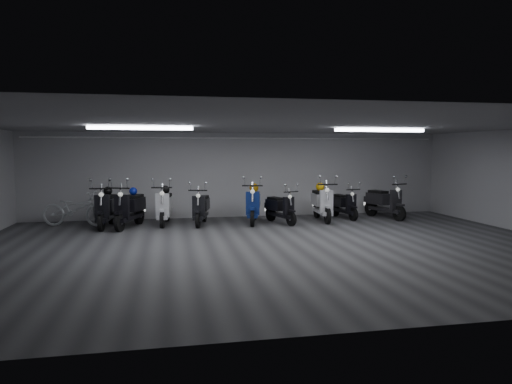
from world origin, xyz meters
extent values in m
cube|color=#363638|center=(0.00, 0.00, -0.01)|extent=(14.00, 10.00, 0.01)
cube|color=gray|center=(0.00, 0.00, 2.80)|extent=(14.00, 10.00, 0.01)
cube|color=#A9A8AB|center=(0.00, 5.00, 1.40)|extent=(14.00, 0.01, 2.80)
cube|color=#A9A8AB|center=(0.00, -5.00, 1.40)|extent=(14.00, 0.01, 2.80)
cube|color=white|center=(-3.00, 1.00, 2.74)|extent=(2.40, 0.18, 0.08)
cube|color=white|center=(3.00, 1.00, 2.74)|extent=(2.40, 0.18, 0.08)
cylinder|color=white|center=(0.00, 4.92, 2.62)|extent=(13.60, 0.05, 0.05)
imported|color=silver|center=(-5.10, 3.98, 0.63)|extent=(2.04, 1.13, 1.25)
sphere|color=#F8B40E|center=(2.38, 3.84, 1.06)|extent=(0.27, 0.27, 0.27)
sphere|color=navy|center=(-3.40, 3.62, 1.03)|extent=(0.23, 0.23, 0.23)
sphere|color=black|center=(-4.13, 3.82, 1.03)|extent=(0.26, 0.26, 0.26)
sphere|color=#B97C0A|center=(0.21, 3.80, 1.06)|extent=(0.28, 0.28, 0.28)
sphere|color=black|center=(-2.49, 4.01, 1.03)|extent=(0.26, 0.26, 0.26)
camera|label=1|loc=(-2.40, -10.07, 2.21)|focal=32.07mm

